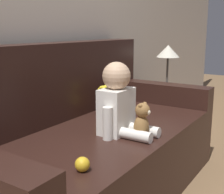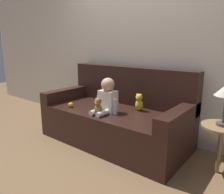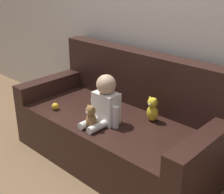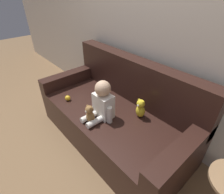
# 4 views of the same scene
# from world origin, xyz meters

# --- Properties ---
(ground_plane) EXTENTS (12.00, 12.00, 0.00)m
(ground_plane) POSITION_xyz_m (0.00, 0.00, 0.00)
(ground_plane) COLOR brown
(wall_back) EXTENTS (8.00, 0.05, 2.60)m
(wall_back) POSITION_xyz_m (0.00, 0.54, 1.30)
(wall_back) COLOR beige
(wall_back) RESTS_ON ground_plane
(couch) EXTENTS (1.94, 0.92, 0.99)m
(couch) POSITION_xyz_m (0.00, 0.06, 0.33)
(couch) COLOR black
(couch) RESTS_ON ground_plane
(person_baby) EXTENTS (0.31, 0.34, 0.43)m
(person_baby) POSITION_xyz_m (0.02, -0.15, 0.64)
(person_baby) COLOR white
(person_baby) RESTS_ON couch
(teddy_bear_brown) EXTENTS (0.12, 0.10, 0.21)m
(teddy_bear_brown) POSITION_xyz_m (0.01, -0.31, 0.56)
(teddy_bear_brown) COLOR olive
(teddy_bear_brown) RESTS_ON couch
(plush_toy_side) EXTENTS (0.11, 0.10, 0.22)m
(plush_toy_side) POSITION_xyz_m (0.29, 0.15, 0.57)
(plush_toy_side) COLOR yellow
(plush_toy_side) RESTS_ON couch
(toy_ball) EXTENTS (0.07, 0.07, 0.07)m
(toy_ball) POSITION_xyz_m (-0.51, -0.29, 0.49)
(toy_ball) COLOR gold
(toy_ball) RESTS_ON couch
(side_table) EXTENTS (0.40, 0.40, 0.93)m
(side_table) POSITION_xyz_m (1.29, 0.08, 0.67)
(side_table) COLOR #93704C
(side_table) RESTS_ON ground_plane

